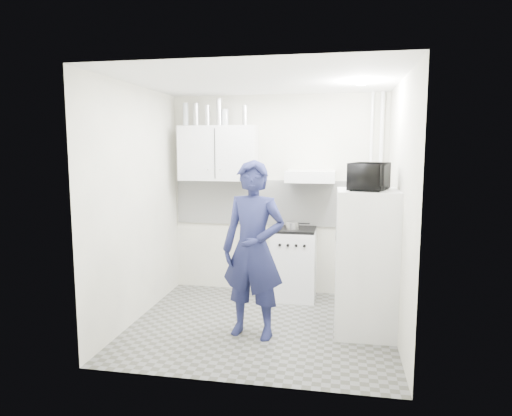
# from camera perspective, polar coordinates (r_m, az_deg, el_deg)

# --- Properties ---
(floor) EXTENTS (2.80, 2.80, 0.00)m
(floor) POSITION_cam_1_polar(r_m,az_deg,el_deg) (5.13, 0.62, -14.45)
(floor) COLOR slate
(floor) RESTS_ON ground
(ceiling) EXTENTS (2.80, 2.80, 0.00)m
(ceiling) POSITION_cam_1_polar(r_m,az_deg,el_deg) (4.80, 0.66, 15.66)
(ceiling) COLOR white
(ceiling) RESTS_ON wall_back
(wall_back) EXTENTS (2.80, 0.00, 2.80)m
(wall_back) POSITION_cam_1_polar(r_m,az_deg,el_deg) (6.02, 2.69, 1.62)
(wall_back) COLOR silver
(wall_back) RESTS_ON floor
(wall_left) EXTENTS (0.00, 2.60, 2.60)m
(wall_left) POSITION_cam_1_polar(r_m,az_deg,el_deg) (5.22, -14.67, 0.46)
(wall_left) COLOR silver
(wall_left) RESTS_ON floor
(wall_right) EXTENTS (0.00, 2.60, 2.60)m
(wall_right) POSITION_cam_1_polar(r_m,az_deg,el_deg) (4.76, 17.47, -0.31)
(wall_right) COLOR silver
(wall_right) RESTS_ON floor
(person) EXTENTS (0.72, 0.54, 1.80)m
(person) POSITION_cam_1_polar(r_m,az_deg,el_deg) (4.62, -0.34, -5.23)
(person) COLOR #1A1E46
(person) RESTS_ON floor
(stove) EXTENTS (0.55, 0.55, 0.88)m
(stove) POSITION_cam_1_polar(r_m,az_deg,el_deg) (5.90, 4.78, -7.03)
(stove) COLOR white
(stove) RESTS_ON floor
(fridge) EXTENTS (0.63, 0.63, 1.50)m
(fridge) POSITION_cam_1_polar(r_m,az_deg,el_deg) (4.86, 13.64, -6.62)
(fridge) COLOR silver
(fridge) RESTS_ON floor
(stove_top) EXTENTS (0.53, 0.53, 0.03)m
(stove_top) POSITION_cam_1_polar(r_m,az_deg,el_deg) (5.81, 4.83, -2.68)
(stove_top) COLOR black
(stove_top) RESTS_ON stove
(saucepan) EXTENTS (0.16, 0.16, 0.09)m
(saucepan) POSITION_cam_1_polar(r_m,az_deg,el_deg) (5.74, 4.56, -2.17)
(saucepan) COLOR silver
(saucepan) RESTS_ON stove_top
(microwave) EXTENTS (0.57, 0.46, 0.27)m
(microwave) POSITION_cam_1_polar(r_m,az_deg,el_deg) (4.73, 13.98, 3.85)
(microwave) COLOR black
(microwave) RESTS_ON fridge
(bottle_a) EXTENTS (0.07, 0.07, 0.30)m
(bottle_a) POSITION_cam_1_polar(r_m,az_deg,el_deg) (6.11, -8.79, 11.46)
(bottle_a) COLOR #B2B7BC
(bottle_a) RESTS_ON upper_cabinet
(bottle_b) EXTENTS (0.07, 0.07, 0.29)m
(bottle_b) POSITION_cam_1_polar(r_m,az_deg,el_deg) (6.07, -7.50, 11.48)
(bottle_b) COLOR silver
(bottle_b) RESTS_ON upper_cabinet
(bottle_c) EXTENTS (0.06, 0.06, 0.26)m
(bottle_c) POSITION_cam_1_polar(r_m,az_deg,el_deg) (6.02, -6.08, 11.42)
(bottle_c) COLOR silver
(bottle_c) RESTS_ON upper_cabinet
(bottle_d) EXTENTS (0.08, 0.08, 0.34)m
(bottle_d) POSITION_cam_1_polar(r_m,az_deg,el_deg) (5.98, -4.64, 11.84)
(bottle_d) COLOR silver
(bottle_d) RESTS_ON upper_cabinet
(canister_a) EXTENTS (0.08, 0.08, 0.21)m
(canister_a) POSITION_cam_1_polar(r_m,az_deg,el_deg) (5.96, -3.88, 11.22)
(canister_a) COLOR #B2B7BC
(canister_a) RESTS_ON upper_cabinet
(bottle_e) EXTENTS (0.06, 0.06, 0.25)m
(bottle_e) POSITION_cam_1_polar(r_m,az_deg,el_deg) (5.90, -1.41, 11.48)
(bottle_e) COLOR silver
(bottle_e) RESTS_ON upper_cabinet
(upper_cabinet) EXTENTS (1.00, 0.35, 0.70)m
(upper_cabinet) POSITION_cam_1_polar(r_m,az_deg,el_deg) (5.97, -4.71, 6.84)
(upper_cabinet) COLOR silver
(upper_cabinet) RESTS_ON wall_back
(range_hood) EXTENTS (0.60, 0.50, 0.14)m
(range_hood) POSITION_cam_1_polar(r_m,az_deg,el_deg) (5.71, 6.85, 3.96)
(range_hood) COLOR white
(range_hood) RESTS_ON wall_back
(backsplash) EXTENTS (2.74, 0.03, 0.60)m
(backsplash) POSITION_cam_1_polar(r_m,az_deg,el_deg) (6.02, 2.66, 0.66)
(backsplash) COLOR white
(backsplash) RESTS_ON wall_back
(pipe_a) EXTENTS (0.05, 0.05, 2.60)m
(pipe_a) POSITION_cam_1_polar(r_m,az_deg,el_deg) (5.91, 15.17, 1.25)
(pipe_a) COLOR white
(pipe_a) RESTS_ON floor
(pipe_b) EXTENTS (0.04, 0.04, 2.60)m
(pipe_b) POSITION_cam_1_polar(r_m,az_deg,el_deg) (5.90, 14.01, 1.28)
(pipe_b) COLOR white
(pipe_b) RESTS_ON floor
(ceiling_spot_fixture) EXTENTS (0.10, 0.10, 0.02)m
(ceiling_spot_fixture) POSITION_cam_1_polar(r_m,az_deg,el_deg) (4.93, 13.02, 14.91)
(ceiling_spot_fixture) COLOR white
(ceiling_spot_fixture) RESTS_ON ceiling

